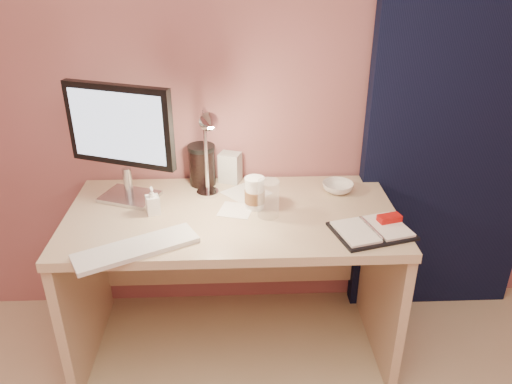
{
  "coord_description": "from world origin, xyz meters",
  "views": [
    {
      "loc": [
        0.02,
        -0.47,
        1.75
      ],
      "look_at": [
        0.1,
        1.33,
        0.85
      ],
      "focal_mm": 35.0,
      "sensor_mm": 36.0,
      "label": 1
    }
  ],
  "objects_px": {
    "monitor": "(122,133)",
    "desk_lamp": "(199,148)",
    "dark_jar": "(202,167)",
    "desk": "(233,248)",
    "planner": "(373,229)",
    "keyboard": "(136,248)",
    "clear_cup": "(268,199)",
    "lotion_bottle": "(153,201)",
    "coffee_cup": "(255,194)",
    "product_box": "(230,167)",
    "bowl": "(338,187)"
  },
  "relations": [
    {
      "from": "bowl",
      "to": "product_box",
      "type": "height_order",
      "value": "product_box"
    },
    {
      "from": "dark_jar",
      "to": "desk_lamp",
      "type": "relative_size",
      "value": 0.4
    },
    {
      "from": "lotion_bottle",
      "to": "product_box",
      "type": "xyz_separation_m",
      "value": [
        0.32,
        0.31,
        0.01
      ]
    },
    {
      "from": "coffee_cup",
      "to": "dark_jar",
      "type": "distance_m",
      "value": 0.34
    },
    {
      "from": "planner",
      "to": "dark_jar",
      "type": "relative_size",
      "value": 1.99
    },
    {
      "from": "coffee_cup",
      "to": "lotion_bottle",
      "type": "bearing_deg",
      "value": -175.28
    },
    {
      "from": "desk",
      "to": "keyboard",
      "type": "height_order",
      "value": "keyboard"
    },
    {
      "from": "planner",
      "to": "coffee_cup",
      "type": "relative_size",
      "value": 2.45
    },
    {
      "from": "lotion_bottle",
      "to": "dark_jar",
      "type": "xyz_separation_m",
      "value": [
        0.19,
        0.28,
        0.03
      ]
    },
    {
      "from": "monitor",
      "to": "bowl",
      "type": "xyz_separation_m",
      "value": [
        0.94,
        0.03,
        -0.29
      ]
    },
    {
      "from": "keyboard",
      "to": "bowl",
      "type": "distance_m",
      "value": 0.95
    },
    {
      "from": "clear_cup",
      "to": "bowl",
      "type": "relative_size",
      "value": 1.12
    },
    {
      "from": "monitor",
      "to": "clear_cup",
      "type": "distance_m",
      "value": 0.68
    },
    {
      "from": "planner",
      "to": "desk_lamp",
      "type": "distance_m",
      "value": 0.78
    },
    {
      "from": "monitor",
      "to": "keyboard",
      "type": "xyz_separation_m",
      "value": [
        0.1,
        -0.43,
        -0.3
      ]
    },
    {
      "from": "clear_cup",
      "to": "dark_jar",
      "type": "xyz_separation_m",
      "value": [
        -0.29,
        0.32,
        0.01
      ]
    },
    {
      "from": "monitor",
      "to": "clear_cup",
      "type": "bearing_deg",
      "value": 4.87
    },
    {
      "from": "keyboard",
      "to": "dark_jar",
      "type": "distance_m",
      "value": 0.61
    },
    {
      "from": "planner",
      "to": "product_box",
      "type": "height_order",
      "value": "product_box"
    },
    {
      "from": "desk",
      "to": "product_box",
      "type": "bearing_deg",
      "value": 91.68
    },
    {
      "from": "planner",
      "to": "desk_lamp",
      "type": "bearing_deg",
      "value": 144.96
    },
    {
      "from": "monitor",
      "to": "coffee_cup",
      "type": "xyz_separation_m",
      "value": [
        0.55,
        -0.11,
        -0.24
      ]
    },
    {
      "from": "monitor",
      "to": "desk_lamp",
      "type": "xyz_separation_m",
      "value": [
        0.33,
        -0.08,
        -0.04
      ]
    },
    {
      "from": "monitor",
      "to": "dark_jar",
      "type": "bearing_deg",
      "value": 45.17
    },
    {
      "from": "clear_cup",
      "to": "product_box",
      "type": "height_order",
      "value": "clear_cup"
    },
    {
      "from": "bowl",
      "to": "product_box",
      "type": "relative_size",
      "value": 0.99
    },
    {
      "from": "planner",
      "to": "desk",
      "type": "bearing_deg",
      "value": 140.34
    },
    {
      "from": "planner",
      "to": "clear_cup",
      "type": "height_order",
      "value": "clear_cup"
    },
    {
      "from": "coffee_cup",
      "to": "product_box",
      "type": "bearing_deg",
      "value": 111.29
    },
    {
      "from": "bowl",
      "to": "monitor",
      "type": "bearing_deg",
      "value": -178.21
    },
    {
      "from": "planner",
      "to": "lotion_bottle",
      "type": "distance_m",
      "value": 0.91
    },
    {
      "from": "desk_lamp",
      "to": "clear_cup",
      "type": "bearing_deg",
      "value": -30.2
    },
    {
      "from": "dark_jar",
      "to": "monitor",
      "type": "bearing_deg",
      "value": -156.2
    },
    {
      "from": "keyboard",
      "to": "desk_lamp",
      "type": "height_order",
      "value": "desk_lamp"
    },
    {
      "from": "planner",
      "to": "product_box",
      "type": "relative_size",
      "value": 2.4
    },
    {
      "from": "clear_cup",
      "to": "desk_lamp",
      "type": "distance_m",
      "value": 0.36
    },
    {
      "from": "monitor",
      "to": "dark_jar",
      "type": "relative_size",
      "value": 3.0
    },
    {
      "from": "keyboard",
      "to": "coffee_cup",
      "type": "distance_m",
      "value": 0.56
    },
    {
      "from": "keyboard",
      "to": "lotion_bottle",
      "type": "xyz_separation_m",
      "value": [
        0.02,
        0.28,
        0.05
      ]
    },
    {
      "from": "dark_jar",
      "to": "desk_lamp",
      "type": "xyz_separation_m",
      "value": [
        0.01,
        -0.22,
        0.18
      ]
    },
    {
      "from": "keyboard",
      "to": "monitor",
      "type": "bearing_deg",
      "value": 75.46
    },
    {
      "from": "monitor",
      "to": "desk_lamp",
      "type": "distance_m",
      "value": 0.34
    },
    {
      "from": "desk",
      "to": "coffee_cup",
      "type": "distance_m",
      "value": 0.31
    },
    {
      "from": "coffee_cup",
      "to": "clear_cup",
      "type": "relative_size",
      "value": 0.89
    },
    {
      "from": "coffee_cup",
      "to": "clear_cup",
      "type": "height_order",
      "value": "clear_cup"
    },
    {
      "from": "keyboard",
      "to": "product_box",
      "type": "relative_size",
      "value": 3.21
    },
    {
      "from": "clear_cup",
      "to": "lotion_bottle",
      "type": "xyz_separation_m",
      "value": [
        -0.48,
        0.04,
        -0.02
      ]
    },
    {
      "from": "desk_lamp",
      "to": "dark_jar",
      "type": "bearing_deg",
      "value": 81.29
    },
    {
      "from": "desk_lamp",
      "to": "planner",
      "type": "bearing_deg",
      "value": -30.66
    },
    {
      "from": "desk",
      "to": "dark_jar",
      "type": "relative_size",
      "value": 8.1
    }
  ]
}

